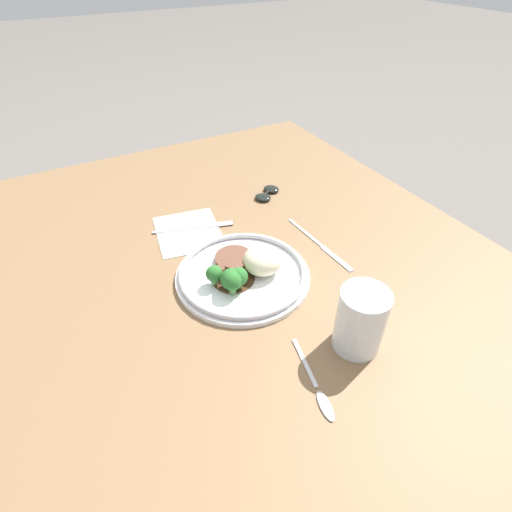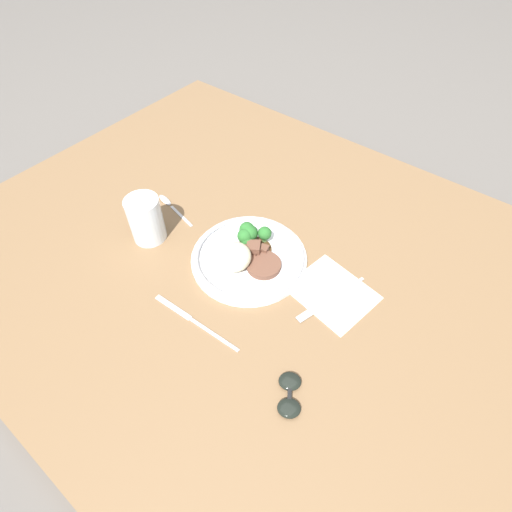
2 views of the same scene
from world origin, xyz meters
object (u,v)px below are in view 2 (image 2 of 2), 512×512
(knife, at_px, (192,320))
(spoon, at_px, (169,204))
(fork, at_px, (325,303))
(plate, at_px, (248,254))
(juice_glass, at_px, (146,221))
(sunglasses, at_px, (289,394))

(knife, height_order, spoon, spoon)
(spoon, bearing_deg, fork, -169.54)
(fork, bearing_deg, plate, -72.03)
(spoon, bearing_deg, plate, -171.91)
(juice_glass, relative_size, sunglasses, 1.21)
(plate, distance_m, spoon, 0.29)
(spoon, bearing_deg, sunglasses, 169.76)
(juice_glass, xyz_separation_m, fork, (-0.45, -0.10, -0.05))
(plate, xyz_separation_m, knife, (-0.02, 0.20, -0.02))
(juice_glass, height_order, spoon, juice_glass)
(plate, height_order, fork, plate)
(sunglasses, bearing_deg, juice_glass, -46.33)
(knife, distance_m, sunglasses, 0.25)
(knife, relative_size, spoon, 1.45)
(spoon, relative_size, sunglasses, 1.61)
(sunglasses, bearing_deg, plate, -71.28)
(juice_glass, height_order, knife, juice_glass)
(plate, bearing_deg, knife, 94.28)
(plate, xyz_separation_m, spoon, (0.29, -0.02, -0.02))
(juice_glass, xyz_separation_m, knife, (-0.25, 0.11, -0.05))
(plate, height_order, juice_glass, juice_glass)
(plate, height_order, spoon, plate)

